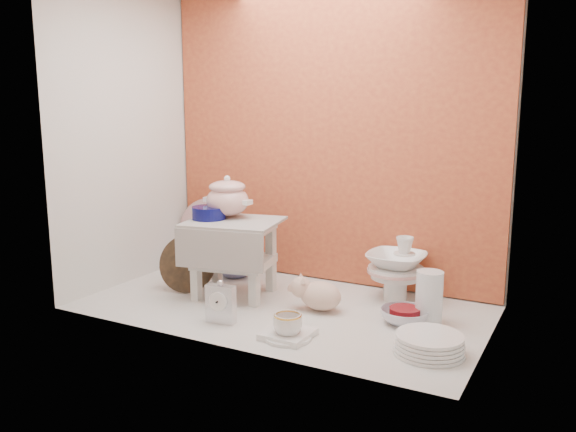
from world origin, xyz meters
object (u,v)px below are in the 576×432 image
(soup_tureen, at_px, (227,196))
(mantel_clock, at_px, (221,302))
(dinner_plate_stack, at_px, (429,344))
(step_stool, at_px, (234,258))
(plush_pig, at_px, (321,295))
(crystal_bowl, at_px, (405,316))
(porcelain_tower, at_px, (396,268))
(gold_rim_teacup, at_px, (288,325))
(floral_platter, at_px, (210,233))
(blue_white_vase, at_px, (235,255))

(soup_tureen, distance_m, mantel_clock, 0.59)
(dinner_plate_stack, bearing_deg, step_stool, 166.93)
(plush_pig, distance_m, crystal_bowl, 0.38)
(porcelain_tower, bearing_deg, crystal_bowl, -64.67)
(soup_tureen, bearing_deg, gold_rim_teacup, -36.84)
(floral_platter, height_order, blue_white_vase, floral_platter)
(floral_platter, xyz_separation_m, crystal_bowl, (1.24, -0.36, -0.16))
(plush_pig, relative_size, porcelain_tower, 0.78)
(step_stool, bearing_deg, porcelain_tower, 11.45)
(blue_white_vase, bearing_deg, soup_tureen, -64.20)
(soup_tureen, bearing_deg, mantel_clock, -60.62)
(soup_tureen, relative_size, floral_platter, 0.63)
(porcelain_tower, bearing_deg, plush_pig, -129.57)
(step_stool, relative_size, floral_platter, 1.08)
(floral_platter, relative_size, porcelain_tower, 1.26)
(mantel_clock, distance_m, plush_pig, 0.45)
(gold_rim_teacup, bearing_deg, mantel_clock, 175.99)
(soup_tureen, distance_m, floral_platter, 0.54)
(step_stool, height_order, soup_tureen, soup_tureen)
(blue_white_vase, relative_size, porcelain_tower, 0.73)
(floral_platter, height_order, crystal_bowl, floral_platter)
(step_stool, bearing_deg, dinner_plate_stack, -24.16)
(floral_platter, bearing_deg, mantel_clock, -51.87)
(plush_pig, bearing_deg, dinner_plate_stack, -13.31)
(mantel_clock, xyz_separation_m, crystal_bowl, (0.69, 0.36, -0.06))
(floral_platter, bearing_deg, step_stool, -42.65)
(mantel_clock, bearing_deg, blue_white_vase, 111.43)
(gold_rim_teacup, bearing_deg, plush_pig, 93.62)
(step_stool, distance_m, blue_white_vase, 0.33)
(plush_pig, bearing_deg, step_stool, -171.49)
(mantel_clock, relative_size, porcelain_tower, 0.59)
(floral_platter, height_order, dinner_plate_stack, floral_platter)
(porcelain_tower, bearing_deg, dinner_plate_stack, -60.33)
(floral_platter, bearing_deg, dinner_plate_stack, -23.28)
(soup_tureen, xyz_separation_m, crystal_bowl, (0.91, -0.03, -0.44))
(plush_pig, relative_size, dinner_plate_stack, 0.92)
(soup_tureen, distance_m, plush_pig, 0.66)
(crystal_bowl, bearing_deg, plush_pig, -176.10)
(step_stool, bearing_deg, floral_platter, 126.26)
(soup_tureen, relative_size, gold_rim_teacup, 2.16)
(mantel_clock, bearing_deg, plush_pig, 40.12)
(step_stool, relative_size, dinner_plate_stack, 1.61)
(blue_white_vase, xyz_separation_m, mantel_clock, (0.33, -0.61, -0.02))
(blue_white_vase, distance_m, dinner_plate_stack, 1.29)
(blue_white_vase, bearing_deg, mantel_clock, -61.88)
(crystal_bowl, bearing_deg, gold_rim_teacup, -133.19)
(blue_white_vase, relative_size, gold_rim_teacup, 1.99)
(mantel_clock, height_order, dinner_plate_stack, mantel_clock)
(step_stool, relative_size, blue_white_vase, 1.87)
(floral_platter, relative_size, plush_pig, 1.61)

